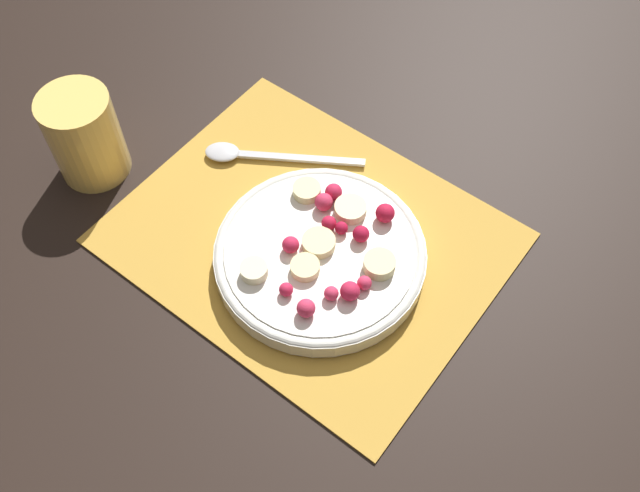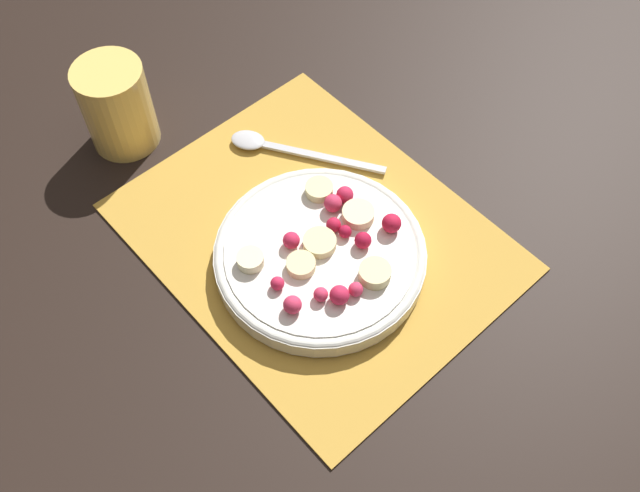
% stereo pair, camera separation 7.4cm
% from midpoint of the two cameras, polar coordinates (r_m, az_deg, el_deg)
% --- Properties ---
extents(ground_plane, '(3.00, 3.00, 0.00)m').
position_cam_midpoint_polar(ground_plane, '(0.79, -3.56, 0.40)').
color(ground_plane, black).
extents(placemat, '(0.40, 0.32, 0.01)m').
position_cam_midpoint_polar(placemat, '(0.78, -3.57, 0.52)').
color(placemat, gold).
rests_on(placemat, ground_plane).
extents(fruit_bowl, '(0.22, 0.22, 0.04)m').
position_cam_midpoint_polar(fruit_bowl, '(0.75, -2.74, -0.84)').
color(fruit_bowl, silver).
rests_on(fruit_bowl, placemat).
extents(spoon, '(0.17, 0.12, 0.01)m').
position_cam_midpoint_polar(spoon, '(0.85, -8.07, 7.11)').
color(spoon, silver).
rests_on(spoon, placemat).
extents(drinking_glass, '(0.08, 0.08, 0.11)m').
position_cam_midpoint_polar(drinking_glass, '(0.86, -20.69, 8.07)').
color(drinking_glass, '#F4CC66').
rests_on(drinking_glass, ground_plane).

